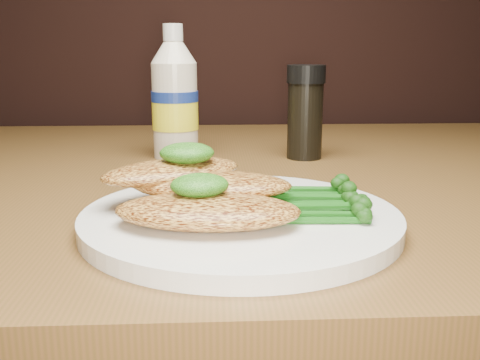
{
  "coord_description": "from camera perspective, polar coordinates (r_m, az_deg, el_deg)",
  "views": [
    {
      "loc": [
        -0.0,
        0.37,
        0.9
      ],
      "look_at": [
        0.02,
        0.83,
        0.79
      ],
      "focal_mm": 40.95,
      "sensor_mm": 36.0,
      "label": 1
    }
  ],
  "objects": [
    {
      "name": "pepper_grinder",
      "position": [
        0.76,
        6.8,
        7.01
      ],
      "size": [
        0.07,
        0.07,
        0.13
      ],
      "primitive_type": null,
      "rotation": [
        0.0,
        0.0,
        -0.37
      ],
      "color": "black",
      "rests_on": "dining_table"
    },
    {
      "name": "pesto_front",
      "position": [
        0.43,
        -4.24,
        -0.53
      ],
      "size": [
        0.06,
        0.06,
        0.02
      ],
      "primitive_type": "ellipsoid",
      "rotation": [
        0.0,
        0.0,
        0.32
      ],
      "color": "#0B3808",
      "rests_on": "chicken_front"
    },
    {
      "name": "chicken_mid",
      "position": [
        0.47,
        -3.04,
        -0.51
      ],
      "size": [
        0.15,
        0.09,
        0.02
      ],
      "primitive_type": "ellipsoid",
      "rotation": [
        0.0,
        0.0,
        -0.12
      ],
      "color": "gold",
      "rests_on": "plate"
    },
    {
      "name": "chicken_back",
      "position": [
        0.49,
        -7.04,
        0.89
      ],
      "size": [
        0.15,
        0.12,
        0.02
      ],
      "primitive_type": "ellipsoid",
      "rotation": [
        0.0,
        0.0,
        0.51
      ],
      "color": "gold",
      "rests_on": "plate"
    },
    {
      "name": "pesto_back",
      "position": [
        0.49,
        -5.56,
        2.81
      ],
      "size": [
        0.05,
        0.05,
        0.02
      ],
      "primitive_type": "ellipsoid",
      "rotation": [
        0.0,
        0.0,
        0.04
      ],
      "color": "#0B3808",
      "rests_on": "chicken_back"
    },
    {
      "name": "plate",
      "position": [
        0.47,
        0.07,
        -4.08
      ],
      "size": [
        0.27,
        0.27,
        0.01
      ],
      "primitive_type": "cylinder",
      "color": "white",
      "rests_on": "dining_table"
    },
    {
      "name": "chicken_front",
      "position": [
        0.43,
        -3.39,
        -3.23
      ],
      "size": [
        0.15,
        0.09,
        0.02
      ],
      "primitive_type": "ellipsoid",
      "rotation": [
        0.0,
        0.0,
        -0.1
      ],
      "color": "gold",
      "rests_on": "plate"
    },
    {
      "name": "mayo_bottle",
      "position": [
        0.76,
        -6.83,
        9.09
      ],
      "size": [
        0.07,
        0.07,
        0.18
      ],
      "primitive_type": null,
      "rotation": [
        0.0,
        0.0,
        -0.08
      ],
      "color": "beige",
      "rests_on": "dining_table"
    },
    {
      "name": "broccolini_bundle",
      "position": [
        0.48,
        6.05,
        -1.73
      ],
      "size": [
        0.13,
        0.1,
        0.02
      ],
      "primitive_type": null,
      "rotation": [
        0.0,
        0.0,
        0.01
      ],
      "color": "#165813",
      "rests_on": "plate"
    }
  ]
}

